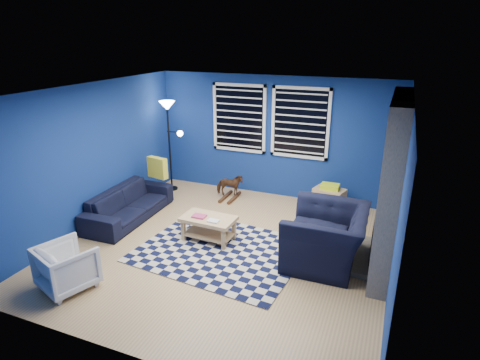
# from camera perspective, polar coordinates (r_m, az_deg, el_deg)

# --- Properties ---
(floor) EXTENTS (5.00, 5.00, 0.00)m
(floor) POSITION_cam_1_polar(r_m,az_deg,el_deg) (6.59, -2.15, -9.57)
(floor) COLOR tan
(floor) RESTS_ON ground
(ceiling) EXTENTS (5.00, 5.00, 0.00)m
(ceiling) POSITION_cam_1_polar(r_m,az_deg,el_deg) (5.77, -2.48, 12.53)
(ceiling) COLOR white
(ceiling) RESTS_ON wall_back
(wall_back) EXTENTS (5.00, 0.00, 5.00)m
(wall_back) POSITION_cam_1_polar(r_m,az_deg,el_deg) (8.31, 4.79, 6.05)
(wall_back) COLOR navy
(wall_back) RESTS_ON floor
(wall_left) EXTENTS (0.00, 5.00, 5.00)m
(wall_left) POSITION_cam_1_polar(r_m,az_deg,el_deg) (7.41, -20.27, 3.10)
(wall_left) COLOR navy
(wall_left) RESTS_ON floor
(wall_right) EXTENTS (0.00, 5.00, 5.00)m
(wall_right) POSITION_cam_1_polar(r_m,az_deg,el_deg) (5.59, 21.81, -2.49)
(wall_right) COLOR navy
(wall_right) RESTS_ON floor
(fireplace) EXTENTS (0.65, 2.00, 2.50)m
(fireplace) POSITION_cam_1_polar(r_m,az_deg,el_deg) (6.07, 20.54, -1.09)
(fireplace) COLOR gray
(fireplace) RESTS_ON floor
(window_left) EXTENTS (1.17, 0.06, 1.42)m
(window_left) POSITION_cam_1_polar(r_m,az_deg,el_deg) (8.45, -0.13, 8.78)
(window_left) COLOR black
(window_left) RESTS_ON wall_back
(window_right) EXTENTS (1.17, 0.06, 1.42)m
(window_right) POSITION_cam_1_polar(r_m,az_deg,el_deg) (8.06, 8.55, 8.00)
(window_right) COLOR black
(window_right) RESTS_ON wall_back
(tv) EXTENTS (0.07, 1.00, 0.58)m
(tv) POSITION_cam_1_polar(r_m,az_deg,el_deg) (7.45, 21.91, 4.18)
(tv) COLOR black
(tv) RESTS_ON wall_right
(rug) EXTENTS (2.68, 2.23, 0.02)m
(rug) POSITION_cam_1_polar(r_m,az_deg,el_deg) (6.49, -2.72, -9.99)
(rug) COLOR black
(rug) RESTS_ON floor
(sofa) EXTENTS (1.97, 0.81, 0.57)m
(sofa) POSITION_cam_1_polar(r_m,az_deg,el_deg) (7.73, -15.51, -3.32)
(sofa) COLOR black
(sofa) RESTS_ON floor
(armchair_big) EXTENTS (1.32, 1.16, 0.84)m
(armchair_big) POSITION_cam_1_polar(r_m,az_deg,el_deg) (6.15, 12.14, -7.87)
(armchair_big) COLOR black
(armchair_big) RESTS_ON floor
(armchair_bent) EXTENTS (0.86, 0.87, 0.62)m
(armchair_bent) POSITION_cam_1_polar(r_m,az_deg,el_deg) (5.98, -23.40, -11.25)
(armchair_bent) COLOR gray
(armchair_bent) RESTS_ON floor
(rocking_horse) EXTENTS (0.43, 0.60, 0.46)m
(rocking_horse) POSITION_cam_1_polar(r_m,az_deg,el_deg) (8.31, -1.47, -0.76)
(rocking_horse) COLOR #4D3018
(rocking_horse) RESTS_ON floor
(coffee_table) EXTENTS (0.90, 0.54, 0.44)m
(coffee_table) POSITION_cam_1_polar(r_m,az_deg,el_deg) (6.68, -4.51, -6.21)
(coffee_table) COLOR tan
(coffee_table) RESTS_ON rug
(cabinet) EXTENTS (0.64, 0.51, 0.56)m
(cabinet) POSITION_cam_1_polar(r_m,az_deg,el_deg) (7.92, 12.54, -2.73)
(cabinet) COLOR tan
(cabinet) RESTS_ON floor
(floor_lamp) EXTENTS (0.53, 0.33, 1.95)m
(floor_lamp) POSITION_cam_1_polar(r_m,az_deg,el_deg) (8.60, -10.12, 8.65)
(floor_lamp) COLOR black
(floor_lamp) RESTS_ON floor
(throw_pillow) EXTENTS (0.45, 0.21, 0.41)m
(throw_pillow) POSITION_cam_1_polar(r_m,az_deg,el_deg) (8.06, -11.67, 1.73)
(throw_pillow) COLOR gold
(throw_pillow) RESTS_ON sofa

